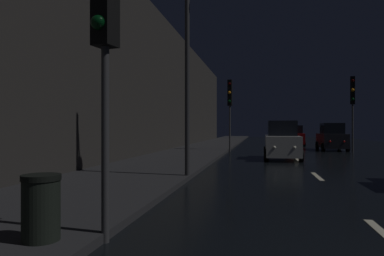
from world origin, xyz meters
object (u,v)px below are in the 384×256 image
(traffic_light_far_right, at_px, (353,97))
(traffic_light_far_left, at_px, (230,99))
(car_distant_taillights, at_px, (294,136))
(streetlamp_overhead, at_px, (200,31))
(car_approaching_headlights, at_px, (282,142))
(trash_bin_curbside, at_px, (41,207))
(car_parked_right_far, at_px, (332,138))
(traffic_light_near_left, at_px, (104,9))

(traffic_light_far_right, bearing_deg, traffic_light_far_left, -78.05)
(traffic_light_far_right, height_order, car_distant_taillights, traffic_light_far_right)
(streetlamp_overhead, distance_m, car_approaching_headlights, 10.06)
(trash_bin_curbside, relative_size, car_parked_right_far, 0.22)
(car_distant_taillights, bearing_deg, traffic_light_near_left, 169.97)
(car_approaching_headlights, relative_size, car_parked_right_far, 1.01)
(traffic_light_far_left, height_order, car_parked_right_far, traffic_light_far_left)
(traffic_light_far_right, bearing_deg, car_parked_right_far, -152.72)
(traffic_light_near_left, xyz_separation_m, traffic_light_far_right, (8.50, 21.15, 0.31))
(traffic_light_far_right, bearing_deg, car_distant_taillights, -150.98)
(streetlamp_overhead, bearing_deg, traffic_light_near_left, -92.98)
(traffic_light_near_left, relative_size, car_parked_right_far, 1.17)
(traffic_light_far_left, height_order, streetlamp_overhead, streetlamp_overhead)
(traffic_light_near_left, relative_size, trash_bin_curbside, 5.24)
(traffic_light_far_right, distance_m, car_approaching_headlights, 8.17)
(traffic_light_far_left, height_order, trash_bin_curbside, traffic_light_far_left)
(traffic_light_near_left, height_order, traffic_light_far_right, traffic_light_far_right)
(traffic_light_near_left, distance_m, car_parked_right_far, 25.52)
(car_parked_right_far, bearing_deg, car_approaching_headlights, 154.35)
(car_distant_taillights, bearing_deg, streetlamp_overhead, 168.09)
(traffic_light_near_left, xyz_separation_m, traffic_light_far_left, (0.10, 21.25, 0.30))
(traffic_light_far_left, distance_m, trash_bin_curbside, 22.01)
(traffic_light_far_left, bearing_deg, traffic_light_near_left, 4.94)
(traffic_light_far_right, relative_size, traffic_light_far_left, 1.00)
(car_parked_right_far, bearing_deg, streetlamp_overhead, 157.19)
(car_approaching_headlights, bearing_deg, car_distant_taillights, 172.63)
(traffic_light_near_left, bearing_deg, traffic_light_far_left, -169.62)
(traffic_light_far_right, height_order, car_parked_right_far, traffic_light_far_right)
(traffic_light_near_left, relative_size, streetlamp_overhead, 0.65)
(trash_bin_curbside, height_order, car_distant_taillights, car_distant_taillights)
(traffic_light_near_left, bearing_deg, car_distant_taillights, -179.37)
(traffic_light_far_right, distance_m, trash_bin_curbside, 23.76)
(traffic_light_far_right, height_order, car_approaching_headlights, traffic_light_far_right)
(traffic_light_far_right, distance_m, car_distant_taillights, 10.92)
(traffic_light_near_left, height_order, trash_bin_curbside, traffic_light_near_left)
(car_approaching_headlights, height_order, car_parked_right_far, car_approaching_headlights)
(trash_bin_curbside, bearing_deg, traffic_light_far_right, 66.94)
(streetlamp_overhead, xyz_separation_m, car_distant_taillights, (5.18, 24.54, -4.06))
(car_parked_right_far, bearing_deg, traffic_light_far_left, 111.17)
(traffic_light_far_right, xyz_separation_m, trash_bin_curbside, (-9.22, -21.66, -3.23))
(traffic_light_far_left, bearing_deg, car_approaching_headlights, 35.14)
(traffic_light_far_right, bearing_deg, car_approaching_headlights, -28.46)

